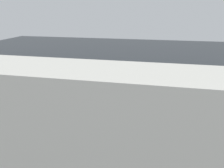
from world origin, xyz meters
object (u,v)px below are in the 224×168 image
at_px(fire_hydrant, 81,97).
at_px(moving_hatchback, 132,78).
at_px(sign_post, 53,86).
at_px(pedestrian, 66,88).

bearing_deg(fire_hydrant, moving_hatchback, -135.80).
bearing_deg(sign_post, fire_hydrant, -131.33).
xyz_separation_m(fire_hydrant, pedestrian, (1.10, -0.01, 0.56)).
relative_size(moving_hatchback, pedestrian, 2.61).
height_order(pedestrian, sign_post, sign_post).
bearing_deg(moving_hatchback, fire_hydrant, 44.20).
bearing_deg(fire_hydrant, sign_post, 48.67).
relative_size(fire_hydrant, pedestrian, 0.50).
bearing_deg(pedestrian, moving_hatchback, -144.46).
bearing_deg(pedestrian, fire_hydrant, 179.62).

